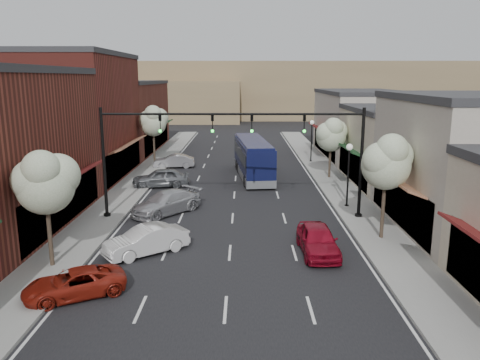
{
  "coord_description": "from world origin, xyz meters",
  "views": [
    {
      "loc": [
        0.68,
        -20.56,
        8.78
      ],
      "look_at": [
        0.47,
        9.34,
        2.2
      ],
      "focal_mm": 35.0,
      "sensor_mm": 36.0,
      "label": 1
    }
  ],
  "objects_px": {
    "lamp_post_far": "(312,134)",
    "parked_car_c": "(166,203)",
    "parked_car_d": "(161,178)",
    "parked_car_e": "(174,161)",
    "red_hatchback": "(318,240)",
    "signal_mast_right": "(323,146)",
    "parked_car_a": "(74,284)",
    "tree_right_far": "(332,134)",
    "coach_bus": "(253,158)",
    "lamp_post_near": "(349,165)",
    "tree_right_near": "(387,161)",
    "tree_left_near": "(45,181)",
    "signal_mast_left": "(141,146)",
    "tree_left_far": "(153,120)",
    "parked_car_b": "(146,240)"
  },
  "relations": [
    {
      "from": "lamp_post_far",
      "to": "parked_car_c",
      "type": "relative_size",
      "value": 0.87
    },
    {
      "from": "parked_car_d",
      "to": "parked_car_e",
      "type": "relative_size",
      "value": 1.14
    },
    {
      "from": "red_hatchback",
      "to": "parked_car_e",
      "type": "height_order",
      "value": "red_hatchback"
    },
    {
      "from": "signal_mast_right",
      "to": "parked_car_a",
      "type": "height_order",
      "value": "signal_mast_right"
    },
    {
      "from": "tree_right_far",
      "to": "coach_bus",
      "type": "relative_size",
      "value": 0.49
    },
    {
      "from": "lamp_post_near",
      "to": "red_hatchback",
      "type": "height_order",
      "value": "lamp_post_near"
    },
    {
      "from": "coach_bus",
      "to": "parked_car_d",
      "type": "bearing_deg",
      "value": -157.86
    },
    {
      "from": "signal_mast_right",
      "to": "tree_right_far",
      "type": "relative_size",
      "value": 1.51
    },
    {
      "from": "red_hatchback",
      "to": "tree_right_near",
      "type": "bearing_deg",
      "value": 25.77
    },
    {
      "from": "tree_left_near",
      "to": "lamp_post_near",
      "type": "xyz_separation_m",
      "value": [
        16.05,
        10.56,
        -1.22
      ]
    },
    {
      "from": "signal_mast_right",
      "to": "signal_mast_left",
      "type": "xyz_separation_m",
      "value": [
        -11.24,
        0.0,
        0.0
      ]
    },
    {
      "from": "parked_car_d",
      "to": "tree_left_near",
      "type": "bearing_deg",
      "value": -17.18
    },
    {
      "from": "parked_car_e",
      "to": "tree_right_far",
      "type": "bearing_deg",
      "value": 65.03
    },
    {
      "from": "signal_mast_left",
      "to": "tree_right_far",
      "type": "xyz_separation_m",
      "value": [
        13.97,
        11.95,
        -0.63
      ]
    },
    {
      "from": "tree_right_far",
      "to": "parked_car_c",
      "type": "distance_m",
      "value": 17.07
    },
    {
      "from": "signal_mast_left",
      "to": "signal_mast_right",
      "type": "bearing_deg",
      "value": 0.0
    },
    {
      "from": "coach_bus",
      "to": "parked_car_a",
      "type": "relative_size",
      "value": 2.76
    },
    {
      "from": "parked_car_e",
      "to": "parked_car_d",
      "type": "bearing_deg",
      "value": -4.78
    },
    {
      "from": "tree_right_near",
      "to": "signal_mast_right",
      "type": "bearing_deg",
      "value": 123.91
    },
    {
      "from": "tree_right_near",
      "to": "coach_bus",
      "type": "bearing_deg",
      "value": 112.08
    },
    {
      "from": "lamp_post_far",
      "to": "tree_right_near",
      "type": "bearing_deg",
      "value": -88.7
    },
    {
      "from": "signal_mast_right",
      "to": "lamp_post_far",
      "type": "height_order",
      "value": "signal_mast_right"
    },
    {
      "from": "tree_right_far",
      "to": "lamp_post_near",
      "type": "bearing_deg",
      "value": -93.31
    },
    {
      "from": "signal_mast_right",
      "to": "signal_mast_left",
      "type": "relative_size",
      "value": 1.0
    },
    {
      "from": "tree_right_near",
      "to": "coach_bus",
      "type": "xyz_separation_m",
      "value": [
        -6.8,
        16.76,
        -2.69
      ]
    },
    {
      "from": "tree_left_far",
      "to": "coach_bus",
      "type": "height_order",
      "value": "tree_left_far"
    },
    {
      "from": "signal_mast_right",
      "to": "red_hatchback",
      "type": "relative_size",
      "value": 1.87
    },
    {
      "from": "tree_right_near",
      "to": "parked_car_e",
      "type": "bearing_deg",
      "value": 124.62
    },
    {
      "from": "signal_mast_left",
      "to": "parked_car_a",
      "type": "bearing_deg",
      "value": -93.04
    },
    {
      "from": "coach_bus",
      "to": "parked_car_c",
      "type": "xyz_separation_m",
      "value": [
        -5.92,
        -11.68,
        -1.02
      ]
    },
    {
      "from": "lamp_post_far",
      "to": "parked_car_c",
      "type": "height_order",
      "value": "lamp_post_far"
    },
    {
      "from": "coach_bus",
      "to": "parked_car_e",
      "type": "bearing_deg",
      "value": 144.96
    },
    {
      "from": "signal_mast_right",
      "to": "parked_car_e",
      "type": "bearing_deg",
      "value": 124.79
    },
    {
      "from": "lamp_post_near",
      "to": "parked_car_b",
      "type": "distance_m",
      "value": 15.0
    },
    {
      "from": "tree_right_far",
      "to": "parked_car_d",
      "type": "relative_size",
      "value": 1.19
    },
    {
      "from": "red_hatchback",
      "to": "parked_car_c",
      "type": "height_order",
      "value": "red_hatchback"
    },
    {
      "from": "tree_left_near",
      "to": "coach_bus",
      "type": "height_order",
      "value": "tree_left_near"
    },
    {
      "from": "lamp_post_near",
      "to": "red_hatchback",
      "type": "distance_m",
      "value": 9.5
    },
    {
      "from": "lamp_post_near",
      "to": "parked_car_b",
      "type": "relative_size",
      "value": 1.03
    },
    {
      "from": "tree_left_near",
      "to": "parked_car_d",
      "type": "height_order",
      "value": "tree_left_near"
    },
    {
      "from": "lamp_post_near",
      "to": "tree_right_near",
      "type": "bearing_deg",
      "value": -85.23
    },
    {
      "from": "tree_right_far",
      "to": "coach_bus",
      "type": "distance_m",
      "value": 7.2
    },
    {
      "from": "coach_bus",
      "to": "parked_car_b",
      "type": "height_order",
      "value": "coach_bus"
    },
    {
      "from": "coach_bus",
      "to": "parked_car_c",
      "type": "distance_m",
      "value": 13.13
    },
    {
      "from": "lamp_post_near",
      "to": "parked_car_b",
      "type": "xyz_separation_m",
      "value": [
        -12.03,
        -8.66,
        -2.29
      ]
    },
    {
      "from": "signal_mast_left",
      "to": "parked_car_a",
      "type": "xyz_separation_m",
      "value": [
        -0.58,
        -10.92,
        -4.06
      ]
    },
    {
      "from": "parked_car_d",
      "to": "parked_car_e",
      "type": "bearing_deg",
      "value": 171.3
    },
    {
      "from": "parked_car_d",
      "to": "parked_car_b",
      "type": "bearing_deg",
      "value": -2.65
    },
    {
      "from": "lamp_post_near",
      "to": "lamp_post_far",
      "type": "relative_size",
      "value": 1.0
    },
    {
      "from": "tree_right_near",
      "to": "parked_car_e",
      "type": "height_order",
      "value": "tree_right_near"
    }
  ]
}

